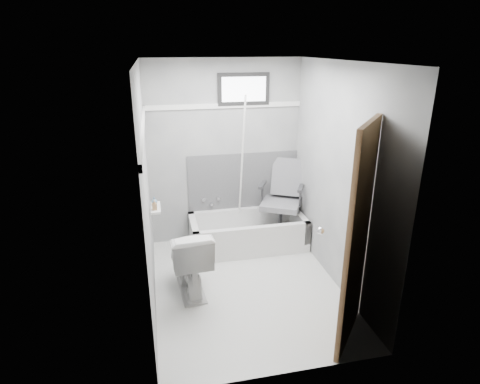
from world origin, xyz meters
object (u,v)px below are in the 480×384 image
object	(u,v)px
bathtub	(248,232)
door	(405,252)
soap_bottle_b	(154,201)
office_chair	(281,199)
toilet	(189,260)
soap_bottle_a	(154,205)

from	to	relation	value
bathtub	door	bearing A→B (deg)	-71.25
door	bathtub	bearing A→B (deg)	108.75
door	soap_bottle_b	xyz separation A→B (m)	(-1.92, 1.67, -0.04)
office_chair	toilet	world-z (taller)	office_chair
bathtub	office_chair	distance (m)	0.62
office_chair	toilet	xyz separation A→B (m)	(-1.31, -0.92, -0.24)
office_chair	door	world-z (taller)	door
toilet	soap_bottle_b	bearing A→B (deg)	-49.34
toilet	soap_bottle_b	size ratio (longest dim) A/B	9.19
bathtub	door	distance (m)	2.46
door	soap_bottle_a	xyz separation A→B (m)	(-1.92, 1.53, -0.03)
door	office_chair	bearing A→B (deg)	97.27
soap_bottle_a	soap_bottle_b	world-z (taller)	soap_bottle_a
soap_bottle_a	door	bearing A→B (deg)	-38.52
toilet	door	size ratio (longest dim) A/B	0.39
toilet	soap_bottle_a	world-z (taller)	soap_bottle_a
soap_bottle_b	office_chair	bearing A→B (deg)	19.94
door	soap_bottle_a	size ratio (longest dim) A/B	18.01
toilet	door	distance (m)	2.18
office_chair	soap_bottle_a	distance (m)	1.82
office_chair	soap_bottle_a	xyz separation A→B (m)	(-1.63, -0.73, 0.35)
door	soap_bottle_b	world-z (taller)	door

